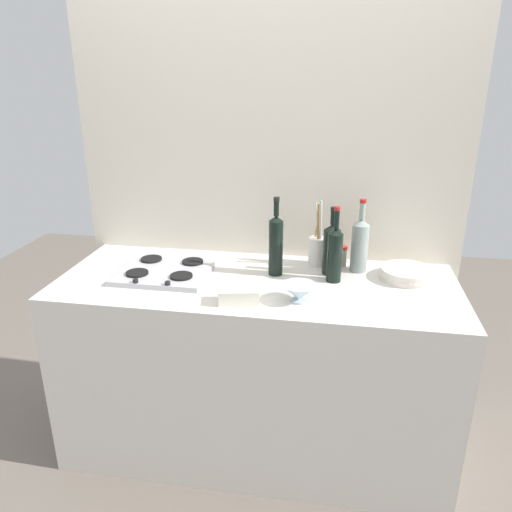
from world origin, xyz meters
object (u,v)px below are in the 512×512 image
mixing_bowl (299,292)px  wine_bottle_mid_left (276,244)px  butter_dish (239,296)px  utensil_crock (317,249)px  wine_bottle_mid_right (335,254)px  plate_stack (406,274)px  condiment_jar_front (341,256)px  stovetop_hob (166,270)px  wine_bottle_rightmost (331,248)px  wine_bottle_leftmost (360,244)px

mixing_bowl → wine_bottle_mid_left: bearing=115.8°
mixing_bowl → butter_dish: (-0.24, -0.05, -0.01)m
utensil_crock → wine_bottle_mid_right: bearing=-65.8°
plate_stack → condiment_jar_front: 0.32m
mixing_bowl → condiment_jar_front: 0.46m
stovetop_hob → utensil_crock: (0.69, 0.22, 0.07)m
utensil_crock → wine_bottle_rightmost: bearing=-56.3°
mixing_bowl → utensil_crock: size_ratio=0.45×
plate_stack → wine_bottle_leftmost: (-0.21, 0.06, 0.11)m
plate_stack → wine_bottle_rightmost: size_ratio=0.75×
condiment_jar_front → butter_dish: bearing=-130.2°
plate_stack → wine_bottle_rightmost: wine_bottle_rightmost is taller
plate_stack → wine_bottle_mid_left: 0.61m
wine_bottle_leftmost → wine_bottle_mid_left: wine_bottle_mid_left is taller
wine_bottle_leftmost → butter_dish: wine_bottle_leftmost is taller
wine_bottle_mid_right → condiment_jar_front: size_ratio=3.43×
wine_bottle_leftmost → condiment_jar_front: wine_bottle_leftmost is taller
wine_bottle_rightmost → wine_bottle_mid_right: bearing=-79.2°
plate_stack → butter_dish: 0.79m
wine_bottle_mid_left → condiment_jar_front: (0.30, 0.16, -0.10)m
plate_stack → wine_bottle_leftmost: size_ratio=0.69×
wine_bottle_mid_right → utensil_crock: 0.21m
stovetop_hob → condiment_jar_front: 0.84m
mixing_bowl → condiment_jar_front: size_ratio=1.44×
wine_bottle_mid_right → butter_dish: size_ratio=2.08×
plate_stack → mixing_bowl: size_ratio=1.66×
plate_stack → wine_bottle_mid_left: wine_bottle_mid_left is taller
stovetop_hob → wine_bottle_rightmost: (0.76, 0.12, 0.11)m
stovetop_hob → wine_bottle_leftmost: 0.91m
wine_bottle_mid_right → wine_bottle_rightmost: 0.09m
wine_bottle_mid_right → condiment_jar_front: (0.03, 0.19, -0.08)m
plate_stack → wine_bottle_rightmost: (-0.34, 0.01, 0.10)m
wine_bottle_rightmost → mixing_bowl: bearing=-109.9°
condiment_jar_front → mixing_bowl: bearing=-110.9°
wine_bottle_leftmost → condiment_jar_front: (-0.08, 0.05, -0.08)m
wine_bottle_rightmost → condiment_jar_front: wine_bottle_rightmost is taller
wine_bottle_leftmost → wine_bottle_rightmost: bearing=-156.5°
wine_bottle_mid_right → butter_dish: 0.48m
butter_dish → utensil_crock: utensil_crock is taller
butter_dish → condiment_jar_front: 0.63m
plate_stack → utensil_crock: size_ratio=0.74×
stovetop_hob → wine_bottle_leftmost: wine_bottle_leftmost is taller
wine_bottle_rightmost → mixing_bowl: wine_bottle_rightmost is taller
wine_bottle_leftmost → utensil_crock: 0.21m
stovetop_hob → wine_bottle_leftmost: (0.89, 0.18, 0.12)m
plate_stack → wine_bottle_mid_left: (-0.59, -0.04, 0.12)m
wine_bottle_rightmost → butter_dish: 0.53m
wine_bottle_leftmost → condiment_jar_front: size_ratio=3.45×
plate_stack → mixing_bowl: bearing=-145.3°
wine_bottle_leftmost → wine_bottle_mid_right: size_ratio=1.01×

